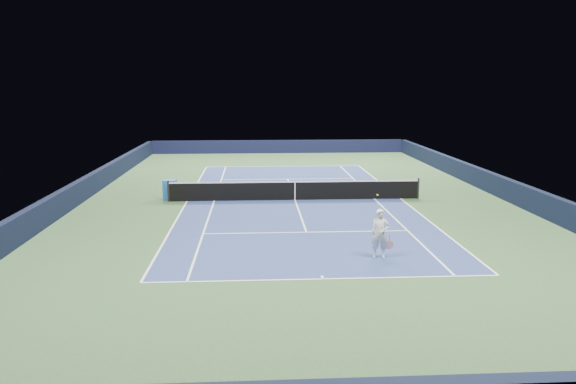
{
  "coord_description": "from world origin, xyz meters",
  "views": [
    {
      "loc": [
        -2.03,
        -28.06,
        5.86
      ],
      "look_at": [
        -0.54,
        -3.0,
        1.0
      ],
      "focal_mm": 35.0,
      "sensor_mm": 36.0,
      "label": 1
    }
  ],
  "objects": [
    {
      "name": "baseline_far",
      "position": [
        0.0,
        11.88,
        0.01
      ],
      "size": [
        10.97,
        0.08,
        0.0
      ],
      "primitive_type": "cube",
      "color": "white",
      "rests_on": "ground"
    },
    {
      "name": "sideline_singles_left",
      "position": [
        -4.12,
        0.0,
        0.01
      ],
      "size": [
        0.08,
        23.77,
        0.0
      ],
      "primitive_type": "cube",
      "color": "white",
      "rests_on": "ground"
    },
    {
      "name": "wall_right",
      "position": [
        10.82,
        0.0,
        0.55
      ],
      "size": [
        0.35,
        40.0,
        1.1
      ],
      "primitive_type": "cube",
      "color": "black",
      "rests_on": "ground"
    },
    {
      "name": "wall_left",
      "position": [
        -10.82,
        0.0,
        0.55
      ],
      "size": [
        0.35,
        40.0,
        1.1
      ],
      "primitive_type": "cube",
      "color": "black",
      "rests_on": "ground"
    },
    {
      "name": "sponsor_cube",
      "position": [
        -6.4,
        0.51,
        0.51
      ],
      "size": [
        0.68,
        0.63,
        1.02
      ],
      "color": "blue",
      "rests_on": "ground"
    },
    {
      "name": "center_service_line",
      "position": [
        0.0,
        0.0,
        0.01
      ],
      "size": [
        0.08,
        12.8,
        0.0
      ],
      "primitive_type": "cube",
      "color": "white",
      "rests_on": "ground"
    },
    {
      "name": "center_mark_near",
      "position": [
        0.0,
        -11.73,
        0.01
      ],
      "size": [
        0.08,
        0.3,
        0.0
      ],
      "primitive_type": "cube",
      "color": "white",
      "rests_on": "ground"
    },
    {
      "name": "wall_far",
      "position": [
        0.0,
        19.82,
        0.55
      ],
      "size": [
        22.0,
        0.35,
        1.1
      ],
      "primitive_type": "cube",
      "color": "black",
      "rests_on": "ground"
    },
    {
      "name": "tennis_player",
      "position": [
        2.19,
        -9.84,
        0.85
      ],
      "size": [
        0.8,
        1.28,
        2.01
      ],
      "color": "white",
      "rests_on": "ground"
    },
    {
      "name": "tennis_net",
      "position": [
        0.0,
        0.0,
        0.5
      ],
      "size": [
        12.9,
        0.1,
        1.07
      ],
      "color": "black",
      "rests_on": "ground"
    },
    {
      "name": "ground",
      "position": [
        0.0,
        0.0,
        0.0
      ],
      "size": [
        40.0,
        40.0,
        0.0
      ],
      "primitive_type": "plane",
      "color": "#2E4D2A",
      "rests_on": "ground"
    },
    {
      "name": "sideline_doubles_left",
      "position": [
        -5.49,
        0.0,
        0.01
      ],
      "size": [
        0.08,
        23.77,
        0.0
      ],
      "primitive_type": "cube",
      "color": "white",
      "rests_on": "ground"
    },
    {
      "name": "baseline_near",
      "position": [
        0.0,
        -11.88,
        0.01
      ],
      "size": [
        10.97,
        0.08,
        0.0
      ],
      "primitive_type": "cube",
      "color": "white",
      "rests_on": "ground"
    },
    {
      "name": "service_line_near",
      "position": [
        0.0,
        -6.4,
        0.01
      ],
      "size": [
        8.23,
        0.08,
        0.0
      ],
      "primitive_type": "cube",
      "color": "white",
      "rests_on": "ground"
    },
    {
      "name": "sideline_doubles_right",
      "position": [
        5.49,
        0.0,
        0.01
      ],
      "size": [
        0.08,
        23.77,
        0.0
      ],
      "primitive_type": "cube",
      "color": "white",
      "rests_on": "ground"
    },
    {
      "name": "sideline_singles_right",
      "position": [
        4.12,
        0.0,
        0.01
      ],
      "size": [
        0.08,
        23.77,
        0.0
      ],
      "primitive_type": "cube",
      "color": "white",
      "rests_on": "ground"
    },
    {
      "name": "court_surface",
      "position": [
        0.0,
        0.0,
        0.0
      ],
      "size": [
        10.97,
        23.77,
        0.01
      ],
      "primitive_type": "cube",
      "color": "navy",
      "rests_on": "ground"
    },
    {
      "name": "service_line_far",
      "position": [
        0.0,
        6.4,
        0.01
      ],
      "size": [
        8.23,
        0.08,
        0.0
      ],
      "primitive_type": "cube",
      "color": "white",
      "rests_on": "ground"
    },
    {
      "name": "center_mark_far",
      "position": [
        0.0,
        11.73,
        0.01
      ],
      "size": [
        0.08,
        0.3,
        0.0
      ],
      "primitive_type": "cube",
      "color": "white",
      "rests_on": "ground"
    }
  ]
}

